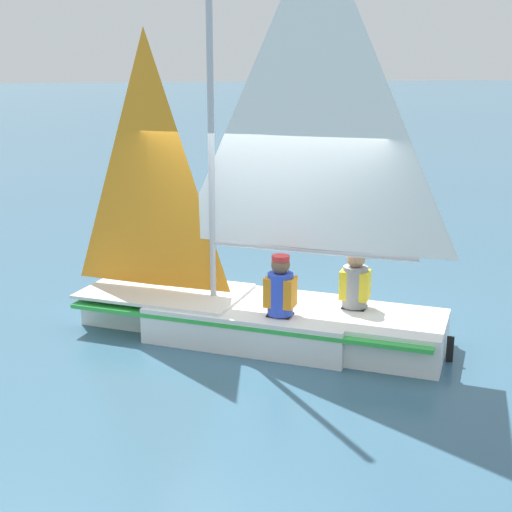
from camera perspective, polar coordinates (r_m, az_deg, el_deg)
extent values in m
plane|color=#38607A|center=(8.95, 0.00, -6.44)|extent=(260.00, 260.00, 0.00)
cube|color=white|center=(8.87, 0.00, -5.12)|extent=(2.82, 2.53, 0.44)
cube|color=white|center=(9.57, -10.03, -3.82)|extent=(1.28, 1.21, 0.44)
cube|color=white|center=(8.48, 11.38, -6.40)|extent=(1.51, 1.54, 0.44)
cube|color=green|center=(8.82, 0.00, -4.26)|extent=(4.43, 3.65, 0.05)
cube|color=silver|center=(9.26, -7.28, -2.79)|extent=(2.39, 2.19, 0.04)
cylinder|color=#B7B7BC|center=(8.55, -3.64, 11.11)|extent=(0.08, 0.08, 4.51)
cylinder|color=#B7B7BC|center=(8.39, 4.43, 0.44)|extent=(2.10, 1.48, 0.07)
pyramid|color=white|center=(8.12, 4.70, 13.14)|extent=(1.99, 1.40, 3.63)
pyramid|color=orange|center=(8.97, -8.62, 7.54)|extent=(1.28, 0.91, 3.18)
cube|color=black|center=(8.46, 15.26, -7.20)|extent=(0.08, 0.07, 0.31)
cube|color=black|center=(8.45, 1.93, -6.10)|extent=(0.37, 0.36, 0.45)
cylinder|color=blue|center=(8.29, 1.96, -3.04)|extent=(0.42, 0.42, 0.50)
cube|color=orange|center=(8.29, 1.96, -2.87)|extent=(0.43, 0.41, 0.35)
sphere|color=brown|center=(8.19, 1.98, -0.71)|extent=(0.22, 0.22, 0.22)
cylinder|color=red|center=(8.17, 1.99, -0.16)|extent=(0.29, 0.29, 0.06)
cube|color=black|center=(8.79, 7.81, -5.39)|extent=(0.37, 0.36, 0.45)
cylinder|color=gray|center=(8.63, 7.92, -2.44)|extent=(0.42, 0.42, 0.50)
cube|color=yellow|center=(8.63, 7.93, -2.28)|extent=(0.43, 0.41, 0.35)
sphere|color=#A87A56|center=(8.54, 8.00, -0.20)|extent=(0.22, 0.22, 0.22)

